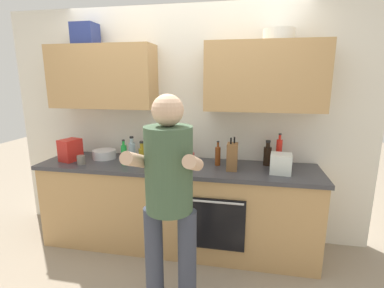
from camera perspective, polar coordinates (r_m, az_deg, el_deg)
ground_plane at (r=3.29m, az=-2.98°, el=-19.34°), size 12.00×12.00×0.00m
back_wall_unit at (r=3.07m, az=-2.11°, el=7.95°), size 4.00×0.38×2.50m
counter at (r=3.08m, az=-3.06°, el=-12.23°), size 2.84×0.67×0.90m
person_standing at (r=2.08m, az=-4.61°, el=-9.16°), size 0.49×0.45×1.66m
bottle_oil at (r=3.05m, az=-9.92°, el=-1.89°), size 0.07×0.07×0.22m
bottle_soy at (r=2.98m, az=14.81°, el=-2.14°), size 0.08×0.08×0.26m
bottle_syrup at (r=2.92m, az=-2.76°, el=-2.45°), size 0.05×0.05×0.21m
bottle_vinegar at (r=2.89m, az=5.17°, el=-2.34°), size 0.05×0.05×0.25m
bottle_soda at (r=2.98m, az=-13.41°, el=-2.03°), size 0.06×0.06×0.26m
bottle_juice at (r=2.84m, az=-5.23°, el=-1.63°), size 0.06×0.06×0.34m
bottle_water at (r=3.24m, az=-11.87°, el=-0.98°), size 0.07×0.07×0.24m
bottle_hotsauce at (r=2.96m, az=16.94°, el=-1.62°), size 0.06×0.06×0.33m
cup_stoneware at (r=3.14m, az=-21.25°, el=-2.99°), size 0.08×0.08×0.09m
cup_ceramic at (r=2.98m, az=-0.26°, el=-2.76°), size 0.08×0.08×0.10m
mixing_bowl at (r=3.29m, az=-17.09°, el=-1.95°), size 0.25×0.25×0.09m
knife_block at (r=2.75m, az=8.02°, el=-2.51°), size 0.10×0.14×0.32m
potted_herb at (r=3.04m, az=-4.60°, el=-0.44°), size 0.20×0.20×0.28m
grocery_bag_produce at (r=2.77m, az=17.29°, el=-3.76°), size 0.21×0.21×0.18m
grocery_bag_crisps at (r=3.31m, az=-23.10°, el=-1.10°), size 0.21×0.24×0.23m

